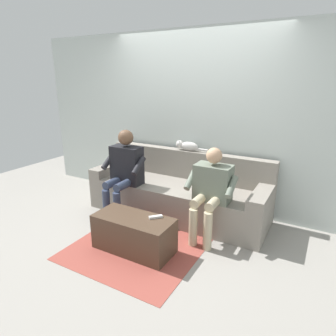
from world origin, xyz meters
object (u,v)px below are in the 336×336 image
Objects in this scene: remote_white at (156,217)px; coffee_table at (134,234)px; person_right_seated at (124,169)px; cat_on_backrest at (187,146)px; couch at (178,194)px; person_left_seated at (211,188)px.

coffee_table is at bearing -21.33° from remote_white.
person_right_seated reaches higher than remote_white.
person_right_seated reaches higher than cat_on_backrest.
person_left_seated is (-0.63, 0.39, 0.34)m from couch.
cat_on_backrest is 3.30× the size of remote_white.
couch is 5.09× the size of cat_on_backrest.
remote_white is (-0.85, 0.57, -0.27)m from person_right_seated.
person_left_seated is (-0.63, -0.69, 0.43)m from coffee_table.
cat_on_backrest is at bearing -126.04° from remote_white.
person_right_seated is at bearing 48.54° from cat_on_backrest.
couch is at bearing -147.21° from person_right_seated.
person_right_seated is (1.26, 0.02, 0.05)m from person_left_seated.
person_left_seated is at bearing -132.22° from coffee_table.
coffee_table is 1.04m from person_right_seated.
person_left_seated reaches higher than cat_on_backrest.
cat_on_backrest is at bearing -89.42° from coffee_table.
couch is 1.08m from coffee_table.
couch is 0.81m from person_left_seated.
couch is 2.26× the size of person_left_seated.
remote_white is at bearing 146.29° from person_right_seated.
couch is 1.01m from remote_white.
person_left_seated is 1.26m from person_right_seated.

